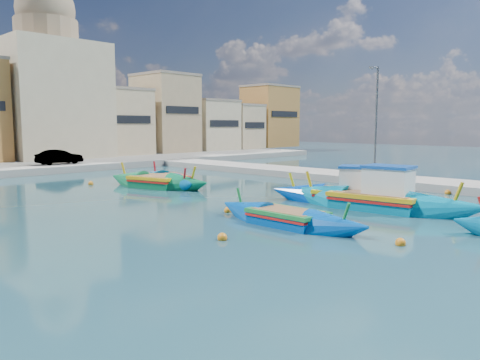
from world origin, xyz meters
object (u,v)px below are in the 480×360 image
luzzu_cyan_mid (169,181)px  luzzu_green (157,183)px  quay_street_lamp (376,121)px  luzzu_blue_cabin (349,196)px  church_block (49,84)px  luzzu_blue_south (287,219)px  luzzu_turquoise_cabin (377,201)px

luzzu_cyan_mid → luzzu_green: luzzu_green is taller
quay_street_lamp → luzzu_blue_cabin: 9.74m
quay_street_lamp → luzzu_green: bearing=141.3°
church_block → quay_street_lamp: bearing=-77.7°
luzzu_blue_south → luzzu_turquoise_cabin: bearing=-8.6°
luzzu_blue_cabin → luzzu_cyan_mid: bearing=99.1°
luzzu_blue_cabin → church_block: bearing=88.6°
luzzu_blue_south → luzzu_green: bearing=76.3°
luzzu_blue_cabin → luzzu_green: 12.75m
luzzu_turquoise_cabin → luzzu_green: bearing=100.3°
luzzu_blue_cabin → luzzu_green: size_ratio=1.01×
luzzu_cyan_mid → luzzu_green: 1.27m
luzzu_turquoise_cabin → luzzu_cyan_mid: 14.69m
luzzu_cyan_mid → luzzu_blue_south: bearing=-108.1°
luzzu_turquoise_cabin → luzzu_blue_cabin: (0.65, 1.94, -0.03)m
luzzu_blue_cabin → luzzu_green: (-3.25, 12.33, -0.09)m
church_block → luzzu_blue_south: 39.64m
luzzu_turquoise_cabin → luzzu_green: size_ratio=1.23×
luzzu_blue_cabin → luzzu_blue_south: bearing=-170.8°
luzzu_blue_cabin → luzzu_green: bearing=104.8°
church_block → luzzu_green: church_block is taller
luzzu_blue_cabin → luzzu_blue_south: size_ratio=1.12×
church_block → luzzu_blue_south: bearing=-101.1°
luzzu_green → quay_street_lamp: bearing=-38.7°
church_block → luzzu_cyan_mid: 25.82m
luzzu_turquoise_cabin → luzzu_blue_south: 5.94m
luzzu_turquoise_cabin → luzzu_blue_cabin: bearing=71.6°
luzzu_green → luzzu_blue_south: size_ratio=1.11×
quay_street_lamp → luzzu_blue_south: 15.96m
luzzu_turquoise_cabin → luzzu_blue_south: size_ratio=1.36×
luzzu_turquoise_cabin → luzzu_green: luzzu_turquoise_cabin is taller
luzzu_blue_cabin → luzzu_blue_south: luzzu_blue_cabin is taller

